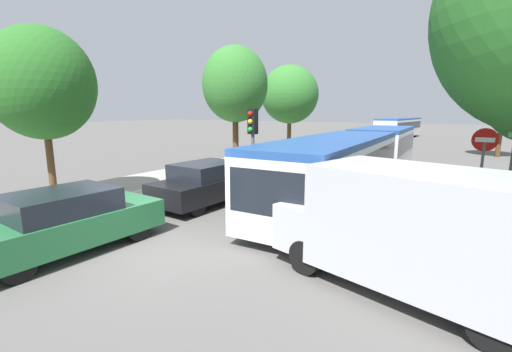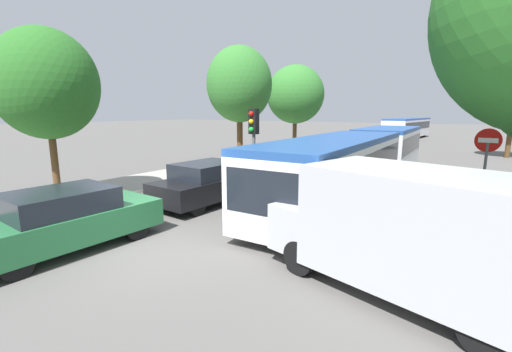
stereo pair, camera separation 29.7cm
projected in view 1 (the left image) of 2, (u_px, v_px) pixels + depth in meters
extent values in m
plane|color=#565451|center=(156.00, 251.00, 8.22)|extent=(200.00, 200.00, 0.00)
cube|color=#9E998E|center=(289.00, 151.00, 28.40)|extent=(3.20, 50.22, 0.14)
cube|color=silver|center=(333.00, 173.00, 11.60)|extent=(2.82, 9.26, 1.98)
cube|color=black|center=(334.00, 163.00, 11.54)|extent=(2.83, 8.90, 0.87)
cube|color=#234C93|center=(335.00, 141.00, 11.40)|extent=(2.82, 9.26, 0.19)
cube|color=silver|center=(382.00, 149.00, 18.97)|extent=(2.71, 6.37, 1.98)
cube|color=black|center=(383.00, 143.00, 18.91)|extent=(2.72, 6.12, 0.87)
cube|color=#234C93|center=(384.00, 129.00, 18.77)|extent=(2.71, 6.37, 0.19)
cylinder|color=black|center=(367.00, 156.00, 15.90)|extent=(1.86, 1.04, 1.82)
cube|color=black|center=(271.00, 193.00, 7.70)|extent=(2.17, 0.18, 1.06)
cylinder|color=black|center=(336.00, 224.00, 8.74)|extent=(0.33, 0.98, 0.97)
cylinder|color=black|center=(265.00, 212.00, 9.77)|extent=(0.33, 0.98, 0.97)
cylinder|color=black|center=(380.00, 183.00, 13.72)|extent=(0.33, 0.98, 0.97)
cylinder|color=black|center=(330.00, 178.00, 14.75)|extent=(0.33, 0.98, 0.97)
cylinder|color=black|center=(401.00, 164.00, 18.61)|extent=(0.33, 0.98, 0.97)
cylinder|color=black|center=(362.00, 161.00, 19.63)|extent=(0.33, 0.98, 0.97)
cube|color=silver|center=(399.00, 128.00, 42.26)|extent=(3.46, 11.74, 2.01)
cube|color=black|center=(399.00, 125.00, 42.19)|extent=(3.44, 11.17, 0.85)
cube|color=#234C93|center=(400.00, 119.00, 42.05)|extent=(3.46, 11.74, 0.20)
cylinder|color=black|center=(398.00, 133.00, 46.04)|extent=(0.38, 1.03, 1.01)
cylinder|color=black|center=(415.00, 133.00, 44.76)|extent=(0.38, 1.03, 1.01)
cylinder|color=black|center=(381.00, 136.00, 40.32)|extent=(0.38, 1.03, 1.01)
cylinder|color=black|center=(400.00, 136.00, 39.04)|extent=(0.38, 1.03, 1.01)
cube|color=#236638|center=(68.00, 226.00, 8.15)|extent=(2.02, 4.38, 0.70)
cube|color=black|center=(61.00, 202.00, 7.95)|extent=(1.78, 2.33, 0.53)
cylinder|color=black|center=(105.00, 218.00, 9.74)|extent=(0.26, 0.66, 0.65)
cylinder|color=black|center=(138.00, 228.00, 8.87)|extent=(0.26, 0.66, 0.65)
cylinder|color=black|center=(17.00, 267.00, 6.67)|extent=(0.26, 0.66, 0.65)
cube|color=black|center=(209.00, 187.00, 12.42)|extent=(2.04, 4.43, 0.70)
cube|color=black|center=(206.00, 170.00, 12.22)|extent=(1.80, 2.35, 0.54)
cylinder|color=black|center=(218.00, 185.00, 14.03)|extent=(0.26, 0.67, 0.66)
cylinder|color=black|center=(248.00, 190.00, 13.15)|extent=(0.26, 0.67, 0.66)
cylinder|color=black|center=(165.00, 199.00, 11.80)|extent=(0.26, 0.67, 0.66)
cylinder|color=black|center=(197.00, 206.00, 10.92)|extent=(0.26, 0.67, 0.66)
cube|color=#B21E19|center=(281.00, 167.00, 17.29)|extent=(1.86, 4.02, 0.64)
cube|color=black|center=(281.00, 156.00, 17.11)|extent=(1.63, 2.14, 0.49)
cylinder|color=black|center=(282.00, 167.00, 18.75)|extent=(0.23, 0.61, 0.60)
cylinder|color=black|center=(305.00, 170.00, 17.95)|extent=(0.23, 0.61, 0.60)
cylinder|color=black|center=(256.00, 174.00, 16.73)|extent=(0.23, 0.61, 0.60)
cylinder|color=black|center=(280.00, 177.00, 15.93)|extent=(0.23, 0.61, 0.60)
cube|color=#B7BABF|center=(315.00, 156.00, 21.15)|extent=(1.97, 4.27, 0.68)
cube|color=black|center=(315.00, 146.00, 20.96)|extent=(1.74, 2.27, 0.52)
cylinder|color=black|center=(314.00, 157.00, 22.70)|extent=(0.25, 0.65, 0.64)
cylinder|color=black|center=(335.00, 159.00, 21.85)|extent=(0.25, 0.65, 0.64)
cylinder|color=black|center=(294.00, 162.00, 20.55)|extent=(0.25, 0.65, 0.64)
cylinder|color=black|center=(317.00, 164.00, 19.70)|extent=(0.25, 0.65, 0.64)
cube|color=#47474C|center=(350.00, 149.00, 25.59)|extent=(1.86, 4.02, 0.64)
cube|color=black|center=(350.00, 141.00, 25.41)|extent=(1.63, 2.13, 0.49)
cylinder|color=black|center=(347.00, 150.00, 27.05)|extent=(0.23, 0.61, 0.60)
cylinder|color=black|center=(365.00, 151.00, 26.26)|extent=(0.23, 0.61, 0.60)
cylinder|color=black|center=(334.00, 153.00, 25.03)|extent=(0.23, 0.61, 0.60)
cylinder|color=black|center=(353.00, 155.00, 24.23)|extent=(0.23, 0.61, 0.60)
cube|color=tan|center=(368.00, 143.00, 29.96)|extent=(1.86, 4.03, 0.64)
cube|color=black|center=(368.00, 137.00, 29.78)|extent=(1.64, 2.14, 0.49)
cylinder|color=black|center=(364.00, 145.00, 31.42)|extent=(0.24, 0.61, 0.60)
cylinder|color=black|center=(380.00, 146.00, 30.62)|extent=(0.24, 0.61, 0.60)
cylinder|color=black|center=(355.00, 147.00, 29.39)|extent=(0.24, 0.61, 0.60)
cylinder|color=black|center=(371.00, 148.00, 28.59)|extent=(0.24, 0.61, 0.60)
cube|color=#B7BABF|center=(433.00, 228.00, 5.96)|extent=(4.46, 2.91, 2.00)
cube|color=#B7BABF|center=(315.00, 221.00, 7.82)|extent=(1.32, 2.06, 1.00)
cylinder|color=black|center=(306.00, 257.00, 7.05)|extent=(0.76, 0.40, 0.72)
cylinder|color=black|center=(349.00, 236.00, 8.19)|extent=(0.76, 0.40, 0.72)
cylinder|color=black|center=(496.00, 329.00, 4.71)|extent=(0.76, 0.40, 0.72)
cylinder|color=#56595E|center=(253.00, 156.00, 12.57)|extent=(0.12, 0.12, 3.40)
cube|color=black|center=(253.00, 122.00, 12.34)|extent=(0.34, 0.26, 0.90)
sphere|color=red|center=(250.00, 114.00, 12.17)|extent=(0.18, 0.18, 0.18)
sphere|color=#EAAD14|center=(250.00, 122.00, 12.22)|extent=(0.18, 0.18, 0.18)
sphere|color=green|center=(250.00, 130.00, 12.27)|extent=(0.18, 0.18, 0.18)
cylinder|color=#56595E|center=(480.00, 181.00, 10.50)|extent=(0.08, 0.08, 2.40)
cylinder|color=red|center=(485.00, 140.00, 10.26)|extent=(0.70, 0.03, 0.70)
cube|color=white|center=(485.00, 140.00, 10.25)|extent=(0.50, 0.04, 0.14)
cylinder|color=#56595E|center=(512.00, 160.00, 10.90)|extent=(0.10, 0.10, 3.60)
cylinder|color=#51381E|center=(51.00, 165.00, 12.28)|extent=(0.24, 0.24, 2.81)
ellipsoid|color=#286623|center=(42.00, 84.00, 11.75)|extent=(3.51, 3.51, 3.84)
cylinder|color=#51381E|center=(236.00, 140.00, 20.63)|extent=(0.35, 0.35, 3.21)
ellipsoid|color=#33752D|center=(235.00, 84.00, 20.03)|extent=(3.84, 3.84, 4.41)
cylinder|color=#51381E|center=(289.00, 135.00, 27.11)|extent=(0.33, 0.33, 2.93)
ellipsoid|color=#33752D|center=(290.00, 94.00, 26.53)|extent=(4.42, 4.42, 4.47)
ellipsoid|color=#3D7F38|center=(289.00, 103.00, 26.19)|extent=(2.65, 2.65, 2.46)
cylinder|color=#51381E|center=(499.00, 139.00, 25.10)|extent=(0.33, 0.33, 2.60)
ellipsoid|color=#3D7F38|center=(504.00, 103.00, 24.61)|extent=(3.58, 3.58, 3.54)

